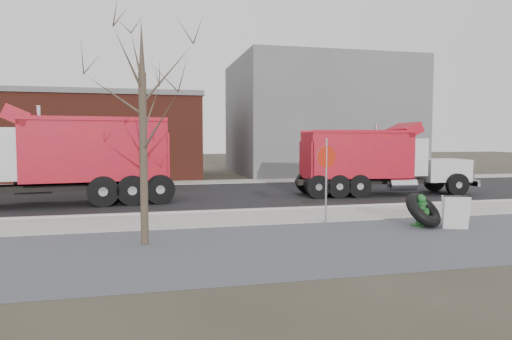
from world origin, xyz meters
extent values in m
plane|color=#383328|center=(0.00, 0.00, 0.00)|extent=(120.00, 120.00, 0.00)
cube|color=slate|center=(0.00, -3.50, 0.01)|extent=(60.00, 5.00, 0.03)
cube|color=#9E9B93|center=(0.00, 0.25, 0.03)|extent=(60.00, 2.50, 0.06)
cube|color=#9E9B93|center=(0.00, 1.55, 0.06)|extent=(60.00, 0.15, 0.11)
cube|color=black|center=(0.00, 6.30, 0.01)|extent=(60.00, 9.40, 0.02)
cube|color=#9E9B93|center=(0.00, 12.00, 0.03)|extent=(60.00, 2.00, 0.06)
cube|color=slate|center=(9.00, 18.00, 4.00)|extent=(12.00, 10.00, 8.00)
cube|color=maroon|center=(-10.00, 17.00, 2.50)|extent=(20.00, 8.00, 5.00)
cube|color=slate|center=(-10.00, 17.00, 5.15)|extent=(20.20, 8.20, 0.30)
cylinder|color=#382D23|center=(-3.20, -2.60, 2.00)|extent=(0.18, 0.18, 4.00)
cone|color=#382D23|center=(-3.20, -2.60, 4.60)|extent=(0.14, 0.14, 1.20)
cylinder|color=#246027|center=(4.37, -2.12, 0.03)|extent=(0.50, 0.50, 0.07)
cylinder|color=#246027|center=(4.37, -2.12, 0.37)|extent=(0.26, 0.26, 0.68)
cylinder|color=#246027|center=(4.37, -2.12, 0.68)|extent=(0.34, 0.34, 0.06)
sphere|color=#246027|center=(4.37, -2.12, 0.79)|extent=(0.27, 0.27, 0.27)
cylinder|color=#246027|center=(4.37, -2.12, 0.90)|extent=(0.06, 0.06, 0.07)
cylinder|color=#246027|center=(4.18, -2.14, 0.47)|extent=(0.15, 0.14, 0.12)
cylinder|color=#246027|center=(4.56, -2.10, 0.47)|extent=(0.15, 0.14, 0.12)
cylinder|color=#246027|center=(4.38, -2.31, 0.45)|extent=(0.18, 0.15, 0.17)
torus|color=black|center=(4.35, -2.25, 0.50)|extent=(1.49, 1.45, 1.03)
cylinder|color=gray|center=(1.92, -1.10, 1.25)|extent=(0.05, 0.05, 2.51)
cylinder|color=red|center=(1.92, -1.10, 1.97)|extent=(0.67, 0.20, 0.68)
cube|color=silver|center=(5.00, -2.82, 0.48)|extent=(0.70, 0.45, 0.90)
cube|color=silver|center=(5.07, -2.64, 0.48)|extent=(0.70, 0.45, 0.90)
cube|color=black|center=(5.04, -2.73, 0.92)|extent=(0.63, 0.27, 0.04)
cube|color=black|center=(6.86, 4.78, 0.61)|extent=(7.59, 1.48, 0.19)
cube|color=silver|center=(9.72, 4.51, 1.08)|extent=(2.10, 1.90, 0.97)
cube|color=silver|center=(10.78, 4.40, 1.08)|extent=(0.21, 1.54, 0.88)
cube|color=silver|center=(7.83, 4.69, 1.70)|extent=(1.60, 2.16, 1.59)
cube|color=black|center=(8.57, 4.61, 2.14)|extent=(0.22, 1.76, 0.71)
cube|color=red|center=(5.71, 4.89, 1.79)|extent=(4.60, 2.53, 1.94)
cylinder|color=silver|center=(7.06, 5.60, 2.10)|extent=(0.13, 0.13, 2.12)
cylinder|color=black|center=(10.01, 5.44, 0.51)|extent=(0.99, 0.36, 0.97)
cylinder|color=black|center=(9.83, 3.54, 0.51)|extent=(0.99, 0.36, 0.97)
cylinder|color=black|center=(4.74, 5.83, 0.51)|extent=(0.99, 0.36, 0.97)
cylinder|color=black|center=(4.58, 4.14, 0.51)|extent=(0.99, 0.36, 0.97)
cube|color=black|center=(-6.35, 4.71, 0.68)|extent=(8.36, 1.84, 0.22)
cube|color=silver|center=(-7.72, 4.55, 1.95)|extent=(1.88, 2.51, 1.83)
cube|color=red|center=(-5.04, 4.86, 2.05)|extent=(5.33, 3.01, 2.24)
cylinder|color=silver|center=(-6.76, 3.69, 2.41)|extent=(0.16, 0.16, 2.44)
cylinder|color=black|center=(-3.71, 4.03, 0.58)|extent=(1.15, 0.43, 1.12)
cylinder|color=black|center=(-3.94, 5.97, 0.58)|extent=(1.15, 0.43, 1.12)
camera|label=1|loc=(-3.09, -13.44, 2.50)|focal=32.00mm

